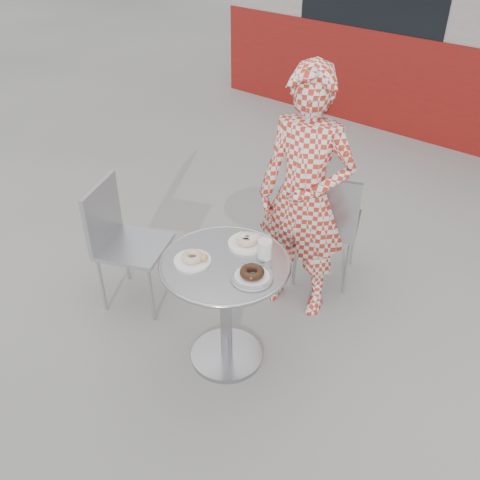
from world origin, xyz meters
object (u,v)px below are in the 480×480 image
Objects in this scene: bistro_table at (225,287)px; plate_far at (248,241)px; chair_left at (135,267)px; plate_checker at (252,275)px; milk_cup at (265,249)px; seated_person at (305,198)px; chair_far at (325,244)px; plate_near at (193,259)px.

bistro_table is 3.39× the size of plate_far.
chair_left reaches higher than plate_far.
milk_cup is at bearing 106.94° from plate_checker.
chair_left is at bearing -153.02° from seated_person.
milk_cup reaches higher than bistro_table.
plate_far is at bearing -101.09° from chair_left.
seated_person reaches higher than plate_checker.
milk_cup is (0.92, 0.13, 0.50)m from chair_left.
plate_far is at bearing 163.70° from milk_cup.
chair_far is 3.97× the size of plate_checker.
seated_person is 0.79m from plate_near.
plate_near is 0.37m from milk_cup.
milk_cup is at bearing -16.30° from plate_far.
seated_person reaches higher than bistro_table.
chair_far is 4.42× the size of plate_near.
chair_left is 4.02× the size of plate_far.
milk_cup is (0.13, 0.15, 0.23)m from bistro_table.
seated_person is (0.02, -0.33, 0.52)m from chair_far.
bistro_table is 0.26m from plate_checker.
plate_far is at bearing -105.87° from seated_person.
bistro_table is 3.26× the size of plate_checker.
chair_far reaches higher than plate_near.
plate_near is at bearing 60.42° from chair_far.
plate_checker is at bearing -88.55° from seated_person.
chair_far is at bearing 99.68° from plate_checker.
plate_checker is at bearing 77.21° from chair_far.
seated_person is 7.59× the size of plate_far.
plate_near is at bearing -112.75° from seated_person.
plate_far is at bearing 92.61° from bistro_table.
chair_left is at bearing 177.68° from plate_checker.
plate_far reaches higher than bistro_table.
bistro_table is 3.63× the size of plate_near.
plate_far is at bearing 68.35° from plate_near.
chair_far is at bearing 88.58° from plate_far.
plate_far is 0.32m from plate_near.
plate_checker is 1.66× the size of milk_cup.
seated_person is 12.11× the size of milk_cup.
seated_person is at bearing 101.57° from milk_cup.
plate_near is 0.32m from plate_checker.
bistro_table is at bearing -131.04° from milk_cup.
bistro_table is 0.45× the size of seated_person.
plate_checker reaches higher than plate_near.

